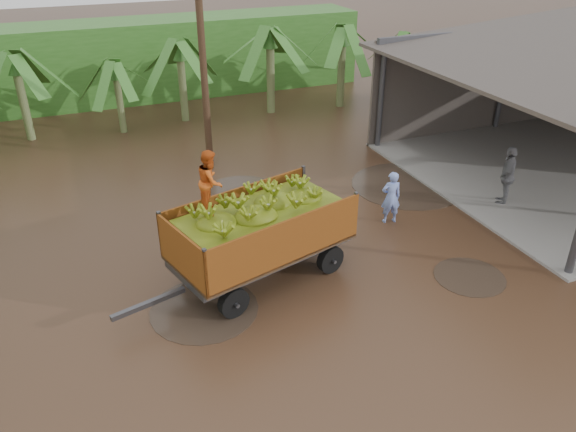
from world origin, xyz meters
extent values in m
plane|color=black|center=(0.00, 0.00, 0.00)|extent=(100.00, 100.00, 0.00)
cube|color=#383330|center=(11.00, 5.90, 2.00)|extent=(12.00, 0.12, 4.00)
cube|color=#2D661E|center=(-2.00, 16.00, 1.80)|extent=(22.00, 3.00, 3.60)
cube|color=#47474C|center=(-4.71, -1.65, 0.53)|extent=(1.69, 0.57, 0.11)
imported|color=#C95117|center=(-2.93, -0.74, 2.74)|extent=(0.78, 0.87, 1.45)
imported|color=#7D96E5|center=(2.57, 0.36, 0.79)|extent=(0.64, 0.49, 1.58)
imported|color=slate|center=(6.45, 0.02, 0.95)|extent=(1.11, 1.11, 1.89)
cylinder|color=#47301E|center=(-1.12, 6.55, 4.28)|extent=(0.24, 0.24, 8.56)
camera|label=1|loc=(-5.62, -11.84, 7.97)|focal=35.00mm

